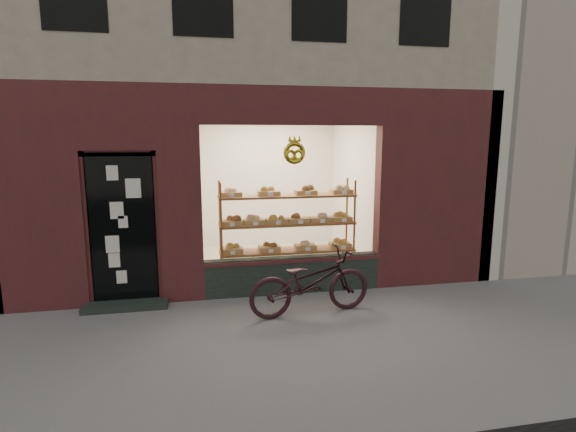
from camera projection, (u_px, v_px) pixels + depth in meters
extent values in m
plane|color=slate|center=(292.00, 359.00, 4.88)|extent=(90.00, 90.00, 0.00)
cube|color=#26332C|center=(293.00, 274.00, 6.97)|extent=(2.70, 0.25, 0.55)
cube|color=black|center=(123.00, 230.00, 6.29)|extent=(0.90, 0.04, 2.15)
cube|color=#26332C|center=(126.00, 305.00, 6.32)|extent=(1.15, 0.35, 0.08)
torus|color=gold|center=(294.00, 153.00, 6.54)|extent=(0.33, 0.07, 0.33)
cube|color=brown|center=(287.00, 280.00, 7.42)|extent=(2.20, 0.45, 0.04)
cube|color=brown|center=(287.00, 250.00, 7.33)|extent=(2.20, 0.45, 0.03)
cube|color=brown|center=(287.00, 223.00, 7.25)|extent=(2.20, 0.45, 0.04)
cube|color=brown|center=(287.00, 196.00, 7.17)|extent=(2.20, 0.45, 0.04)
cylinder|color=brown|center=(222.00, 238.00, 6.88)|extent=(0.04, 0.04, 1.70)
cylinder|color=brown|center=(354.00, 232.00, 7.30)|extent=(0.04, 0.04, 1.70)
cylinder|color=brown|center=(220.00, 233.00, 7.26)|extent=(0.04, 0.04, 1.70)
cylinder|color=brown|center=(346.00, 228.00, 7.67)|extent=(0.04, 0.04, 1.70)
cube|color=tan|center=(232.00, 250.00, 7.15)|extent=(0.34, 0.24, 0.07)
sphere|color=#B57D28|center=(232.00, 245.00, 7.13)|extent=(0.11, 0.11, 0.11)
cube|color=white|center=(233.00, 253.00, 6.97)|extent=(0.07, 0.01, 0.05)
cube|color=tan|center=(269.00, 248.00, 7.26)|extent=(0.34, 0.24, 0.07)
sphere|color=brown|center=(269.00, 243.00, 7.25)|extent=(0.11, 0.11, 0.11)
cube|color=white|center=(271.00, 251.00, 7.09)|extent=(0.08, 0.01, 0.05)
cube|color=tan|center=(305.00, 246.00, 7.38)|extent=(0.34, 0.24, 0.07)
sphere|color=#DEB487|center=(305.00, 241.00, 7.36)|extent=(0.11, 0.11, 0.11)
cube|color=white|center=(308.00, 249.00, 7.20)|extent=(0.07, 0.01, 0.05)
cube|color=tan|center=(340.00, 245.00, 7.50)|extent=(0.34, 0.24, 0.07)
sphere|color=#B57D28|center=(340.00, 240.00, 7.48)|extent=(0.11, 0.11, 0.11)
cube|color=white|center=(344.00, 247.00, 7.32)|extent=(0.08, 0.01, 0.05)
cube|color=tan|center=(231.00, 222.00, 7.07)|extent=(0.34, 0.24, 0.07)
sphere|color=brown|center=(231.00, 217.00, 7.05)|extent=(0.11, 0.11, 0.11)
cube|color=white|center=(232.00, 225.00, 6.89)|extent=(0.07, 0.01, 0.06)
cube|color=tan|center=(254.00, 222.00, 7.14)|extent=(0.34, 0.24, 0.07)
sphere|color=#DEB487|center=(254.00, 216.00, 7.12)|extent=(0.11, 0.11, 0.11)
cube|color=white|center=(256.00, 224.00, 6.96)|extent=(0.08, 0.01, 0.06)
cube|color=tan|center=(276.00, 221.00, 7.21)|extent=(0.34, 0.24, 0.07)
sphere|color=#B57D28|center=(276.00, 215.00, 7.19)|extent=(0.11, 0.11, 0.11)
cube|color=white|center=(278.00, 223.00, 7.03)|extent=(0.07, 0.01, 0.06)
cube|color=tan|center=(298.00, 220.00, 7.28)|extent=(0.34, 0.24, 0.07)
sphere|color=brown|center=(298.00, 215.00, 7.26)|extent=(0.11, 0.11, 0.11)
cube|color=white|center=(301.00, 222.00, 7.10)|extent=(0.07, 0.01, 0.06)
cube|color=tan|center=(320.00, 219.00, 7.35)|extent=(0.34, 0.24, 0.07)
sphere|color=#DEB487|center=(320.00, 214.00, 7.33)|extent=(0.11, 0.11, 0.11)
cube|color=white|center=(323.00, 221.00, 7.17)|extent=(0.08, 0.01, 0.06)
cube|color=tan|center=(341.00, 218.00, 7.42)|extent=(0.34, 0.24, 0.07)
sphere|color=#B57D28|center=(341.00, 213.00, 7.40)|extent=(0.11, 0.11, 0.11)
cube|color=white|center=(344.00, 220.00, 7.24)|extent=(0.08, 0.01, 0.06)
cube|color=tan|center=(231.00, 194.00, 6.99)|extent=(0.34, 0.24, 0.07)
sphere|color=#DEB487|center=(231.00, 189.00, 6.98)|extent=(0.11, 0.11, 0.11)
cube|color=white|center=(232.00, 196.00, 6.81)|extent=(0.07, 0.01, 0.06)
cube|color=tan|center=(269.00, 193.00, 7.11)|extent=(0.34, 0.24, 0.07)
sphere|color=#B57D28|center=(269.00, 188.00, 7.09)|extent=(0.11, 0.11, 0.11)
cube|color=white|center=(271.00, 195.00, 6.93)|extent=(0.08, 0.01, 0.06)
cube|color=tan|center=(306.00, 192.00, 7.22)|extent=(0.34, 0.24, 0.07)
sphere|color=brown|center=(306.00, 187.00, 7.21)|extent=(0.11, 0.11, 0.11)
cube|color=white|center=(308.00, 194.00, 7.04)|extent=(0.07, 0.01, 0.06)
cube|color=tan|center=(341.00, 191.00, 7.34)|extent=(0.34, 0.24, 0.07)
sphere|color=#DEB487|center=(341.00, 186.00, 7.32)|extent=(0.11, 0.11, 0.11)
cube|color=white|center=(345.00, 193.00, 7.16)|extent=(0.08, 0.01, 0.06)
imported|color=black|center=(310.00, 282.00, 6.06)|extent=(1.77, 0.81, 0.90)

